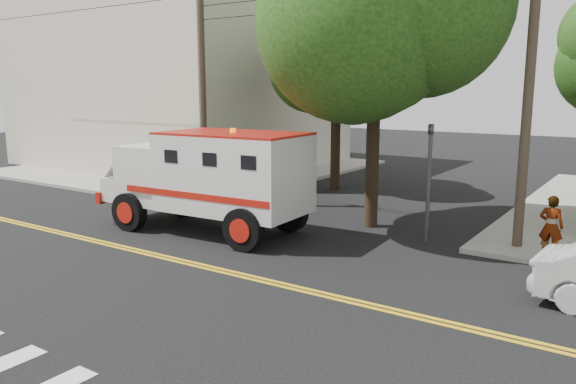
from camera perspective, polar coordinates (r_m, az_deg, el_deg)
The scene contains 12 objects.
ground at distance 14.95m, azimuth -8.00°, elevation -7.65°, with size 100.00×100.00×0.00m, color black.
sidewalk_nw at distance 33.61m, azimuth -9.74°, elevation 2.53°, with size 17.00×17.00×0.15m, color gray.
building_left at distance 35.78m, azimuth -10.66°, elevation 11.12°, with size 16.00×14.00×10.00m, color beige.
utility_pole_left at distance 22.43m, azimuth -8.70°, elevation 10.03°, with size 0.28×0.28×9.00m, color #382D23.
utility_pole_right at distance 17.02m, azimuth 23.24°, elevation 9.22°, with size 0.28×0.28×9.00m, color #382D23.
tree_main at distance 18.56m, azimuth 9.87°, elevation 18.30°, with size 6.08×5.70×9.85m.
tree_left at distance 25.46m, azimuth 5.37°, elevation 12.90°, with size 4.48×4.20×7.70m.
traffic_signal at distance 17.27m, azimuth 14.16°, elevation 2.17°, with size 0.15×0.18×3.60m.
accessibility_sign at distance 23.19m, azimuth -9.29°, elevation 2.25°, with size 0.45×0.10×2.02m.
palm_planter at distance 24.33m, azimuth -10.70°, elevation 3.25°, with size 3.52×2.63×2.36m.
armored_truck at distance 18.28m, azimuth -7.90°, elevation 1.71°, with size 7.36×3.27×3.29m.
pedestrian_a at distance 16.57m, azimuth 25.16°, elevation -3.18°, with size 0.62×0.41×1.70m, color gray.
Camera 1 is at (9.59, -10.50, 4.62)m, focal length 35.00 mm.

